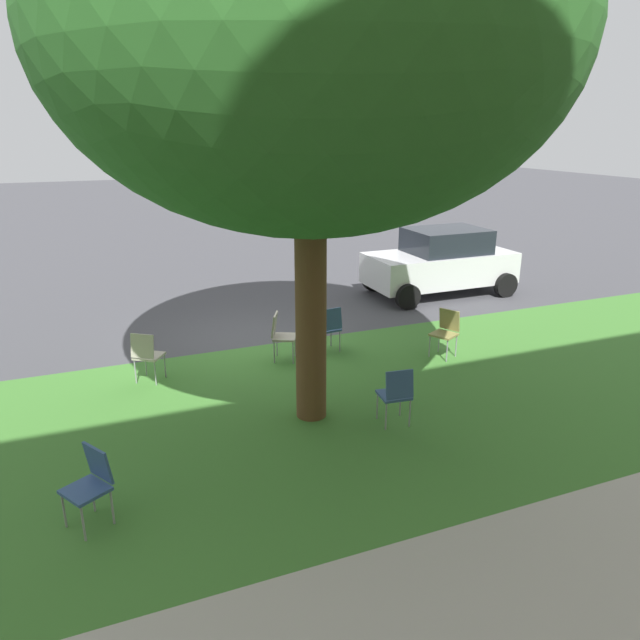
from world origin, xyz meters
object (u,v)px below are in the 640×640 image
street_tree (309,36)px  chair_1 (281,333)px  chair_3 (329,326)px  chair_0 (146,353)px  chair_2 (91,481)px  parked_car (441,261)px  chair_4 (446,329)px  chair_5 (396,392)px

street_tree → chair_1: (-0.27, -2.22, -4.57)m
chair_1 → chair_3: same height
chair_0 → chair_2: size_ratio=1.00×
chair_3 → parked_car: size_ratio=0.24×
street_tree → chair_3: (-1.23, -2.25, -4.57)m
chair_4 → chair_5: 2.93m
chair_3 → chair_5: same height
chair_4 → chair_1: bearing=-18.4°
chair_2 → chair_4: (-6.19, -2.69, 0.00)m
chair_2 → chair_1: bearing=-132.2°
chair_0 → chair_2: 3.67m
chair_0 → parked_car: (-7.52, -2.83, 0.32)m
chair_2 → chair_4: bearing=-156.5°
parked_car → chair_1: bearing=27.8°
chair_0 → chair_3: size_ratio=1.00×
chair_0 → chair_5: 4.20m
street_tree → chair_2: bearing=25.1°
chair_5 → chair_2: bearing=9.7°
chair_4 → chair_2: bearing=23.5°
street_tree → chair_4: (-3.15, -1.26, -4.57)m
chair_1 → chair_3: 0.97m
chair_0 → chair_2: bearing=74.9°
chair_2 → chair_4: size_ratio=1.00×
street_tree → chair_2: (3.04, 1.43, -4.57)m
chair_4 → parked_car: parked_car is taller
parked_car → chair_2: bearing=36.9°
chair_4 → chair_5: bearing=42.9°
chair_1 → chair_3: size_ratio=1.00×
chair_2 → chair_0: bearing=-105.1°
chair_1 → chair_4: bearing=161.6°
parked_car → chair_4: bearing=58.2°
chair_1 → chair_5: same height
street_tree → chair_3: street_tree is taller
chair_4 → chair_5: (2.15, 2.00, 0.00)m
chair_0 → parked_car: size_ratio=0.24×
street_tree → chair_3: size_ratio=8.54×
chair_1 → chair_4: 3.03m
chair_5 → chair_0: bearing=-42.7°
chair_0 → parked_car: parked_car is taller
street_tree → chair_1: bearing=-96.9°
chair_0 → chair_4: bearing=170.8°
chair_0 → chair_4: same height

